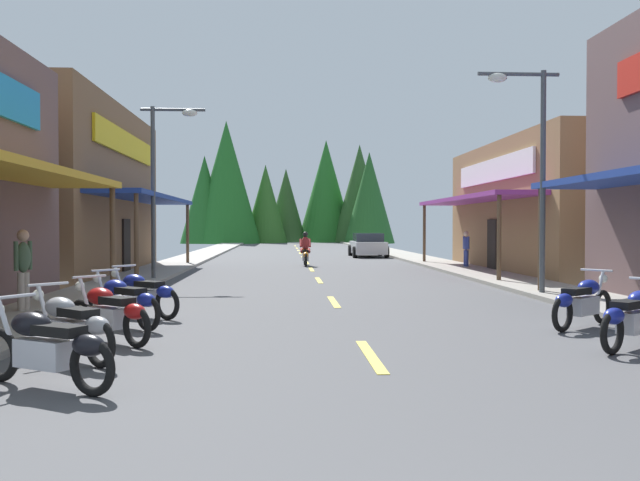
# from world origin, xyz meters

# --- Properties ---
(ground) EXTENTS (10.15, 86.78, 0.10)m
(ground) POSITION_xyz_m (0.00, 28.39, -0.05)
(ground) COLOR #4C4C4F
(sidewalk_left) EXTENTS (2.15, 86.78, 0.12)m
(sidewalk_left) POSITION_xyz_m (-6.15, 28.39, 0.06)
(sidewalk_left) COLOR #9E9991
(sidewalk_left) RESTS_ON ground
(sidewalk_right) EXTENTS (2.15, 86.78, 0.12)m
(sidewalk_right) POSITION_xyz_m (6.15, 28.39, 0.06)
(sidewalk_right) COLOR gray
(sidewalk_right) RESTS_ON ground
(centerline_dashes) EXTENTS (0.16, 60.43, 0.01)m
(centerline_dashes) POSITION_xyz_m (0.00, 31.80, 0.01)
(centerline_dashes) COLOR #E0C64C
(centerline_dashes) RESTS_ON ground
(storefront_left_far) EXTENTS (8.20, 12.79, 6.38)m
(storefront_left_far) POSITION_xyz_m (-10.40, 24.92, 3.19)
(storefront_left_far) COLOR brown
(storefront_left_far) RESTS_ON ground
(storefront_right_far) EXTENTS (10.50, 12.85, 5.20)m
(storefront_right_far) POSITION_xyz_m (11.54, 25.31, 2.60)
(storefront_right_far) COLOR olive
(storefront_right_far) RESTS_ON ground
(streetlamp_left) EXTENTS (2.11, 0.30, 5.76)m
(streetlamp_left) POSITION_xyz_m (-5.14, 21.23, 3.79)
(streetlamp_left) COLOR #474C51
(streetlamp_left) RESTS_ON ground
(streetlamp_right) EXTENTS (2.11, 0.30, 5.83)m
(streetlamp_right) POSITION_xyz_m (5.14, 15.79, 3.83)
(streetlamp_right) COLOR #474C51
(streetlamp_right) RESTS_ON ground
(motorcycle_parked_right_2) EXTENTS (1.73, 1.42, 1.04)m
(motorcycle_parked_right_2) POSITION_xyz_m (4.01, 8.52, 0.49)
(motorcycle_parked_right_2) COLOR black
(motorcycle_parked_right_2) RESTS_ON ground
(motorcycle_parked_right_3) EXTENTS (1.73, 1.42, 1.04)m
(motorcycle_parked_right_3) POSITION_xyz_m (4.15, 10.56, 0.49)
(motorcycle_parked_right_3) COLOR black
(motorcycle_parked_right_3) RESTS_ON ground
(motorcycle_parked_left_0) EXTENTS (1.89, 1.19, 1.04)m
(motorcycle_parked_left_0) POSITION_xyz_m (-3.91, 6.49, 0.49)
(motorcycle_parked_left_0) COLOR black
(motorcycle_parked_left_0) RESTS_ON ground
(motorcycle_parked_left_1) EXTENTS (1.66, 1.51, 1.04)m
(motorcycle_parked_left_1) POSITION_xyz_m (-4.14, 8.07, 0.49)
(motorcycle_parked_left_1) COLOR black
(motorcycle_parked_left_1) RESTS_ON ground
(motorcycle_parked_left_2) EXTENTS (1.66, 1.51, 1.04)m
(motorcycle_parked_left_2) POSITION_xyz_m (-3.97, 9.47, 0.49)
(motorcycle_parked_left_2) COLOR black
(motorcycle_parked_left_2) RESTS_ON ground
(motorcycle_parked_left_3) EXTENTS (1.66, 1.50, 1.04)m
(motorcycle_parked_left_3) POSITION_xyz_m (-4.11, 11.07, 0.49)
(motorcycle_parked_left_3) COLOR black
(motorcycle_parked_left_3) RESTS_ON ground
(motorcycle_parked_left_4) EXTENTS (1.77, 1.37, 1.04)m
(motorcycle_parked_left_4) POSITION_xyz_m (-4.06, 12.44, 0.49)
(motorcycle_parked_left_4) COLOR black
(motorcycle_parked_left_4) RESTS_ON ground
(rider_cruising_lead) EXTENTS (0.60, 2.14, 1.57)m
(rider_cruising_lead) POSITION_xyz_m (-0.16, 29.53, 0.66)
(rider_cruising_lead) COLOR black
(rider_cruising_lead) RESTS_ON ground
(pedestrian_browsing) EXTENTS (0.33, 0.56, 1.77)m
(pedestrian_browsing) POSITION_xyz_m (-6.52, 12.82, 1.03)
(pedestrian_browsing) COLOR #B2A599
(pedestrian_browsing) RESTS_ON ground
(pedestrian_waiting) EXTENTS (0.30, 0.57, 1.61)m
(pedestrian_waiting) POSITION_xyz_m (6.53, 26.77, 0.93)
(pedestrian_waiting) COLOR #333F8C
(pedestrian_waiting) RESTS_ON ground
(parked_car_curbside) EXTENTS (2.10, 4.32, 1.40)m
(parked_car_curbside) POSITION_xyz_m (3.88, 38.48, 0.69)
(parked_car_curbside) COLOR silver
(parked_car_curbside) RESTS_ON ground
(treeline_backdrop) EXTENTS (22.49, 11.98, 12.86)m
(treeline_backdrop) POSITION_xyz_m (-0.23, 71.90, 5.43)
(treeline_backdrop) COLOR #216123
(treeline_backdrop) RESTS_ON ground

